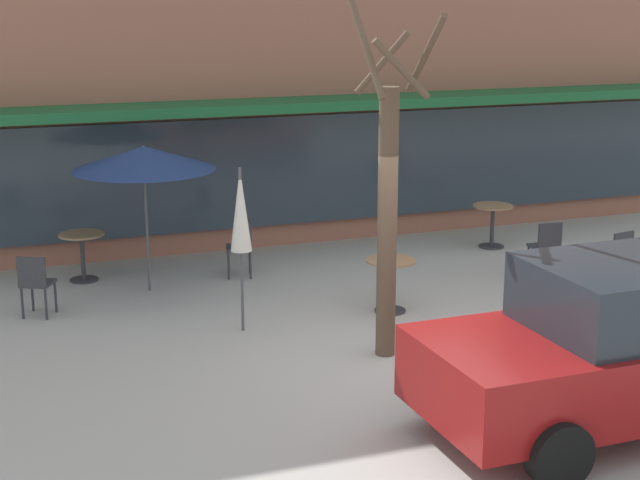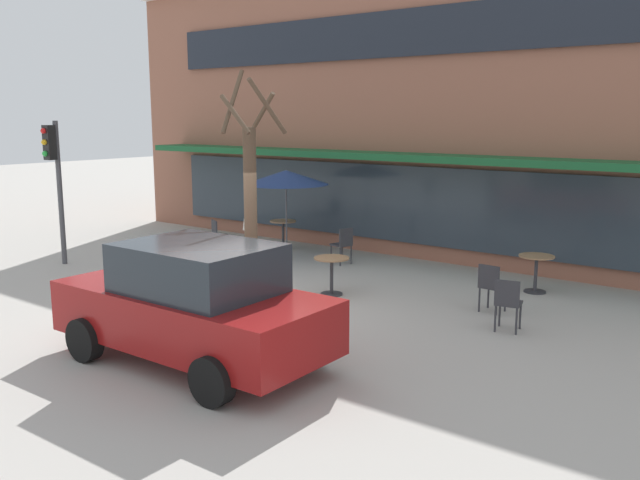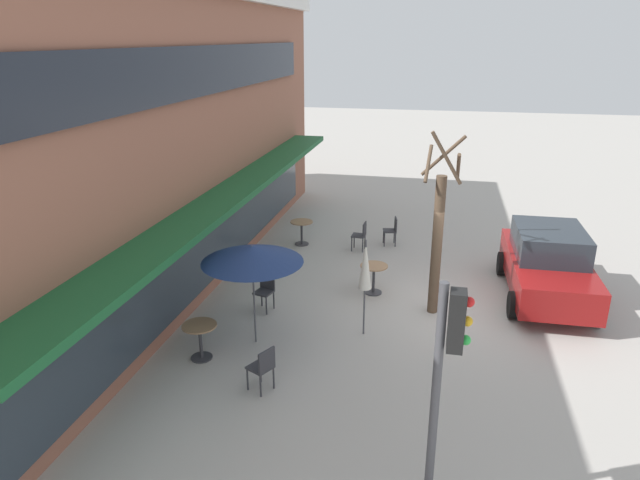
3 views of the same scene
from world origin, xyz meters
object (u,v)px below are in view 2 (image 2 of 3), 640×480
cafe_table_streetside (283,230)px  cafe_table_by_tree (536,267)px  cafe_chair_1 (219,234)px  cafe_chair_2 (491,284)px  cafe_table_near_wall (332,269)px  patio_umbrella_cream_folded (286,177)px  cafe_chair_3 (343,243)px  traffic_light_pole (55,168)px  patio_umbrella_green_folded (249,205)px  cafe_chair_0 (508,301)px  parked_sedan (194,304)px  street_tree (251,204)px

cafe_table_streetside → cafe_table_by_tree: bearing=-3.1°
cafe_table_by_tree → cafe_chair_1: (-7.83, -1.21, 0.01)m
cafe_table_streetside → cafe_chair_2: 7.25m
cafe_table_near_wall → patio_umbrella_cream_folded: size_ratio=0.35×
cafe_table_near_wall → cafe_table_streetside: 4.92m
cafe_chair_3 → traffic_light_pole: bearing=-142.5°
traffic_light_pole → patio_umbrella_green_folded: bearing=19.5°
cafe_table_streetside → cafe_chair_0: 8.19m
cafe_chair_0 → parked_sedan: parked_sedan is taller
cafe_chair_0 → cafe_chair_2: bearing=127.4°
traffic_light_pole → cafe_chair_0: bearing=8.6°
patio_umbrella_green_folded → parked_sedan: size_ratio=0.52×
patio_umbrella_cream_folded → cafe_table_streetside: bearing=134.7°
parked_sedan → cafe_chair_0: bearing=53.9°
cafe_table_by_tree → patio_umbrella_cream_folded: 6.35m
patio_umbrella_green_folded → patio_umbrella_cream_folded: size_ratio=1.00×
cafe_table_near_wall → patio_umbrella_green_folded: patio_umbrella_green_folded is taller
patio_umbrella_cream_folded → cafe_chair_0: (6.69, -2.28, -1.50)m
cafe_table_near_wall → patio_umbrella_cream_folded: bearing=144.3°
parked_sedan → street_tree: street_tree is taller
patio_umbrella_cream_folded → cafe_chair_3: bearing=9.4°
traffic_light_pole → parked_sedan: bearing=-18.5°
patio_umbrella_cream_folded → parked_sedan: size_ratio=0.52×
cafe_chair_2 → street_tree: (-3.75, -2.27, 1.39)m
patio_umbrella_green_folded → patio_umbrella_cream_folded: same height
cafe_table_streetside → parked_sedan: (4.57, -7.25, 0.36)m
cafe_chair_2 → parked_sedan: parked_sedan is taller
parked_sedan → cafe_chair_3: bearing=107.9°
parked_sedan → traffic_light_pole: traffic_light_pole is taller
cafe_table_streetside → traffic_light_pole: (-2.96, -4.74, 1.78)m
cafe_table_near_wall → parked_sedan: bearing=-80.6°
cafe_chair_3 → cafe_chair_2: bearing=-20.3°
cafe_chair_1 → street_tree: bearing=-36.8°
cafe_chair_3 → parked_sedan: 6.98m
cafe_chair_1 → parked_sedan: parked_sedan is taller
patio_umbrella_cream_folded → cafe_chair_1: bearing=-157.2°
cafe_table_by_tree → traffic_light_pole: 11.03m
parked_sedan → cafe_chair_1: bearing=133.5°
cafe_chair_1 → traffic_light_pole: size_ratio=0.26×
cafe_chair_2 → street_tree: 4.60m
cafe_table_streetside → patio_umbrella_cream_folded: patio_umbrella_cream_folded is taller
traffic_light_pole → cafe_table_near_wall: bearing=14.0°
cafe_table_by_tree → traffic_light_pole: size_ratio=0.22×
cafe_chair_3 → street_tree: (0.71, -3.92, 1.39)m
cafe_chair_1 → parked_sedan: size_ratio=0.21×
cafe_chair_0 → street_tree: (-4.43, -1.39, 1.39)m
patio_umbrella_green_folded → street_tree: 2.06m
cafe_table_streetside → patio_umbrella_green_folded: patio_umbrella_green_folded is taller
cafe_table_streetside → patio_umbrella_cream_folded: 1.94m
cafe_chair_3 → patio_umbrella_cream_folded: bearing=-170.6°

